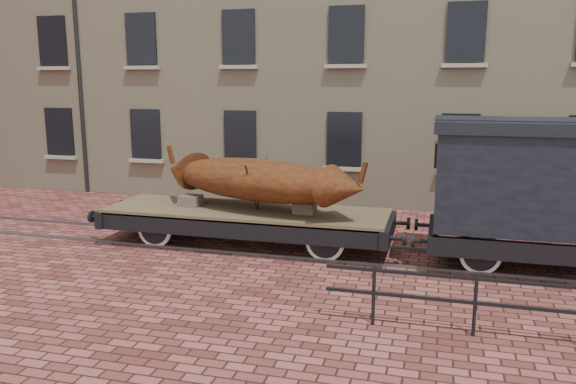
# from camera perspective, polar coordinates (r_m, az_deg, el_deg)

# --- Properties ---
(ground) EXTENTS (90.00, 90.00, 0.00)m
(ground) POSITION_cam_1_polar(r_m,az_deg,el_deg) (13.83, -1.99, -5.61)
(ground) COLOR #4F2420
(warehouse_cream) EXTENTS (40.00, 10.19, 14.00)m
(warehouse_cream) POSITION_cam_1_polar(r_m,az_deg,el_deg) (22.85, 13.44, 18.46)
(warehouse_cream) COLOR #C0B38E
(warehouse_cream) RESTS_ON ground
(rail_track) EXTENTS (30.00, 1.52, 0.06)m
(rail_track) POSITION_cam_1_polar(r_m,az_deg,el_deg) (13.82, -1.99, -5.49)
(rail_track) COLOR #59595E
(rail_track) RESTS_ON ground
(flatcar_wagon) EXTENTS (7.81, 2.12, 1.18)m
(flatcar_wagon) POSITION_cam_1_polar(r_m,az_deg,el_deg) (13.81, -4.26, -2.49)
(flatcar_wagon) COLOR brown
(flatcar_wagon) RESTS_ON ground
(iron_boat) EXTENTS (5.68, 2.95, 1.41)m
(iron_boat) POSITION_cam_1_polar(r_m,az_deg,el_deg) (13.53, -3.18, 1.28)
(iron_boat) COLOR #673211
(iron_boat) RESTS_ON flatcar_wagon
(goods_van) EXTENTS (6.25, 2.28, 3.23)m
(goods_van) POSITION_cam_1_polar(r_m,az_deg,el_deg) (13.06, 26.68, 1.32)
(goods_van) COLOR black
(goods_van) RESTS_ON ground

